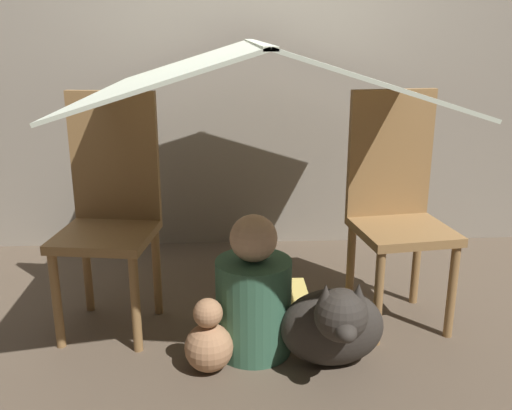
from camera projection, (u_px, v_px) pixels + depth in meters
The scene contains 9 objects.
ground_plane at pixel (259, 356), 2.18m from camera, with size 8.80×8.80×0.00m, color brown.
wall_back at pixel (246, 19), 3.02m from camera, with size 7.00×0.05×2.50m.
chair_left at pixel (110, 207), 2.31m from camera, with size 0.42×0.42×0.96m.
chair_right at pixel (396, 202), 2.37m from camera, with size 0.41×0.41×0.96m.
sheet_canopy at pixel (256, 68), 2.10m from camera, with size 1.20×1.44×0.20m.
person_front at pixel (254, 296), 2.16m from camera, with size 0.29×0.29×0.55m.
dog at pixel (334, 324), 2.05m from camera, with size 0.38×0.37×0.39m.
floor_cushion at pixel (268, 302), 2.50m from camera, with size 0.35×0.28×0.10m.
plush_toy at pixel (209, 341), 2.06m from camera, with size 0.18×0.18×0.28m.
Camera 1 is at (-0.11, -1.91, 1.19)m, focal length 40.00 mm.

